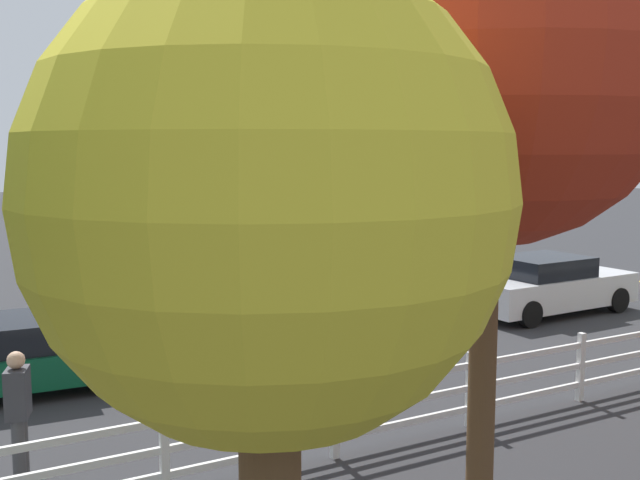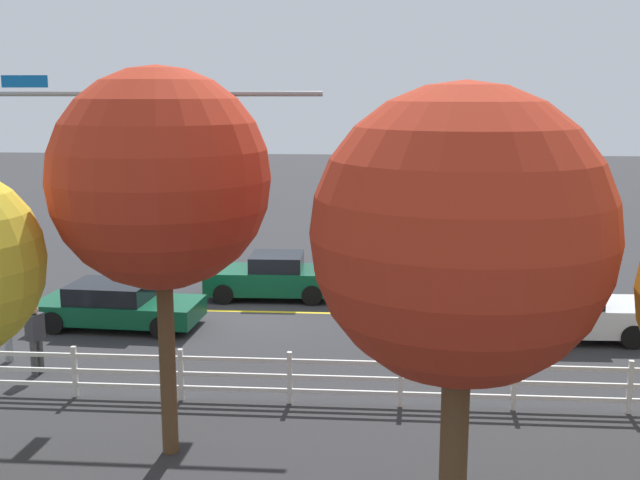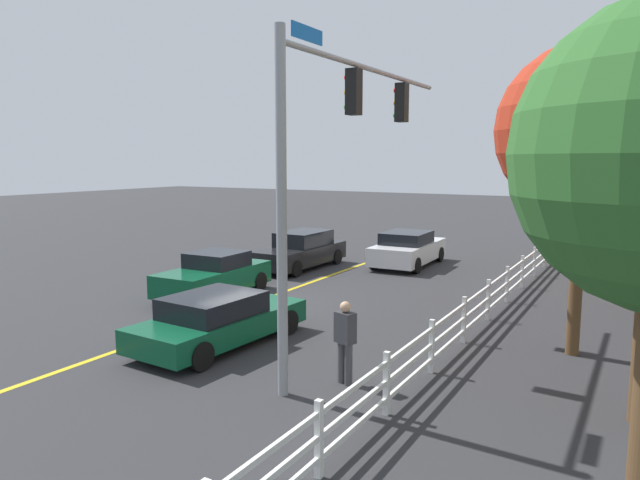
# 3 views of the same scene
# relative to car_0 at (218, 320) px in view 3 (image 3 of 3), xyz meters

# --- Properties ---
(ground_plane) EXTENTS (120.00, 120.00, 0.00)m
(ground_plane) POSITION_rel_car_0_xyz_m (-3.70, -1.79, -0.63)
(ground_plane) COLOR #2D2D30
(lane_center_stripe) EXTENTS (28.00, 0.16, 0.01)m
(lane_center_stripe) POSITION_rel_car_0_xyz_m (-7.70, -1.79, -0.63)
(lane_center_stripe) COLOR gold
(lane_center_stripe) RESTS_ON ground_plane
(signal_assembly) EXTENTS (7.91, 0.38, 6.96)m
(signal_assembly) POSITION_rel_car_0_xyz_m (-0.50, 3.02, 4.30)
(signal_assembly) COLOR gray
(signal_assembly) RESTS_ON ground_plane
(car_0) EXTENTS (4.69, 2.22, 1.28)m
(car_0) POSITION_rel_car_0_xyz_m (0.00, 0.00, 0.00)
(car_0) COLOR #0C4C2D
(car_0) RESTS_ON ground_plane
(car_1) EXTENTS (4.67, 2.13, 1.46)m
(car_1) POSITION_rel_car_0_xyz_m (-12.38, 0.00, 0.08)
(car_1) COLOR silver
(car_1) RESTS_ON ground_plane
(car_2) EXTENTS (4.78, 1.86, 1.53)m
(car_2) POSITION_rel_car_0_xyz_m (-9.61, -3.59, 0.11)
(car_2) COLOR black
(car_2) RESTS_ON ground_plane
(car_3) EXTENTS (4.15, 2.01, 1.44)m
(car_3) POSITION_rel_car_0_xyz_m (-3.95, -3.47, 0.06)
(car_3) COLOR #0C4C2D
(car_3) RESTS_ON ground_plane
(pedestrian) EXTENTS (0.37, 0.46, 1.69)m
(pedestrian) POSITION_rel_car_0_xyz_m (0.65, 3.80, 0.30)
(pedestrian) COLOR #3F3F42
(pedestrian) RESTS_ON ground_plane
(white_rail_fence) EXTENTS (26.10, 0.10, 1.15)m
(white_rail_fence) POSITION_rel_car_0_xyz_m (-6.70, 5.09, -0.03)
(white_rail_fence) COLOR white
(white_rail_fence) RESTS_ON ground_plane
(tree_2) EXTENTS (4.76, 4.76, 7.35)m
(tree_2) POSITION_rel_car_0_xyz_m (-16.11, 7.60, 4.33)
(tree_2) COLOR brown
(tree_2) RESTS_ON ground_plane
(tree_3) EXTENTS (3.88, 3.88, 7.05)m
(tree_3) POSITION_rel_car_0_xyz_m (-3.57, 7.52, 4.46)
(tree_3) COLOR brown
(tree_3) RESTS_ON ground_plane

